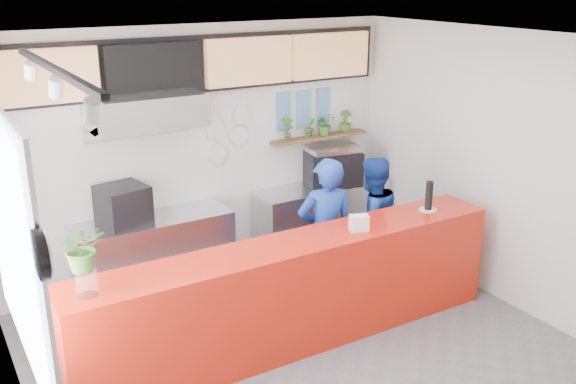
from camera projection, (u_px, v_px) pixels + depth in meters
name	position (u px, v px, depth m)	size (l,w,h in m)	color
floor	(317.00, 362.00, 6.14)	(5.00, 5.00, 0.00)	slate
ceiling	(322.00, 42.00, 5.18)	(5.00, 5.00, 0.00)	silver
wall_back	(204.00, 152.00, 7.69)	(5.00, 5.00, 0.00)	white
wall_left	(19.00, 282.00, 4.44)	(5.00, 5.00, 0.00)	white
wall_right	(513.00, 173.00, 6.88)	(5.00, 5.00, 0.00)	white
service_counter	(295.00, 294.00, 6.29)	(4.50, 0.60, 1.10)	red
cream_band	(200.00, 59.00, 7.33)	(5.00, 0.02, 0.80)	beige
prep_bench	(155.00, 255.00, 7.40)	(1.80, 0.60, 0.90)	#B2B5BA
panini_oven	(123.00, 205.00, 7.03)	(0.49, 0.49, 0.44)	black
extraction_hood	(145.00, 110.00, 6.81)	(1.20, 0.70, 0.35)	#B2B5BA
hood_lip	(147.00, 129.00, 6.87)	(1.20, 0.70, 0.08)	#B2B5BA
right_bench	(320.00, 218.00, 8.51)	(1.80, 0.60, 0.90)	#B2B5BA
espresso_machine	(333.00, 168.00, 8.38)	(0.69, 0.49, 0.44)	black
espresso_tray	(333.00, 148.00, 8.30)	(0.68, 0.47, 0.06)	silver
herb_shelf	(320.00, 137.00, 8.39)	(1.40, 0.18, 0.04)	brown
menu_board_far_left	(43.00, 77.00, 6.40)	(1.10, 0.10, 0.55)	tan
menu_board_mid_left	(154.00, 68.00, 6.97)	(1.10, 0.10, 0.55)	black
menu_board_mid_right	(249.00, 61.00, 7.53)	(1.10, 0.10, 0.55)	tan
menu_board_far_right	(330.00, 55.00, 8.09)	(1.10, 0.10, 0.55)	tan
soffit	(201.00, 64.00, 7.32)	(4.80, 0.04, 0.65)	black
window_pane	(12.00, 240.00, 4.64)	(0.04, 2.20, 1.90)	silver
window_frame	(15.00, 239.00, 4.65)	(0.03, 2.30, 2.00)	#B2B5BA
wall_clock_rim	(41.00, 255.00, 3.56)	(0.30, 0.30, 0.05)	black
wall_clock_face	(46.00, 253.00, 3.57)	(0.26, 0.26, 0.02)	white
track_rail	(54.00, 69.00, 4.17)	(0.05, 2.40, 0.04)	black
dec_plate_a	(216.00, 131.00, 7.66)	(0.24, 0.24, 0.03)	silver
dec_plate_b	(238.00, 136.00, 7.84)	(0.24, 0.24, 0.03)	silver
dec_plate_c	(217.00, 155.00, 7.75)	(0.24, 0.24, 0.03)	silver
dec_plate_d	(241.00, 115.00, 7.78)	(0.24, 0.24, 0.03)	silver
photo_frame_a	(284.00, 102.00, 8.05)	(0.20, 0.02, 0.25)	#598CBF
photo_frame_b	(304.00, 100.00, 8.19)	(0.20, 0.02, 0.25)	#598CBF
photo_frame_c	(323.00, 97.00, 8.34)	(0.20, 0.02, 0.25)	#598CBF
photo_frame_d	(284.00, 121.00, 8.13)	(0.20, 0.02, 0.25)	#598CBF
photo_frame_e	(304.00, 119.00, 8.27)	(0.20, 0.02, 0.25)	#598CBF
photo_frame_f	(323.00, 116.00, 8.42)	(0.20, 0.02, 0.25)	#598CBF
staff_center	(326.00, 235.00, 6.92)	(0.63, 0.41, 1.72)	navy
staff_right	(370.00, 223.00, 7.42)	(0.77, 0.60, 1.58)	navy
herb_a	(287.00, 128.00, 8.09)	(0.16, 0.11, 0.31)	#3C6B25
herb_b	(310.00, 127.00, 8.26)	(0.14, 0.12, 0.26)	#3C6B25
herb_c	(325.00, 124.00, 8.37)	(0.27, 0.23, 0.30)	#3C6B25
herb_d	(345.00, 121.00, 8.53)	(0.16, 0.14, 0.29)	#3C6B25
glass_vase	(87.00, 283.00, 5.07)	(0.17, 0.17, 0.21)	white
basil_vase	(82.00, 247.00, 4.97)	(0.35, 0.31, 0.39)	#3C6B25
napkin_holder	(359.00, 223.00, 6.36)	(0.18, 0.11, 0.16)	white
white_plate	(428.00, 210.00, 6.93)	(0.19, 0.19, 0.01)	white
pepper_mill	(429.00, 195.00, 6.88)	(0.08, 0.08, 0.31)	black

